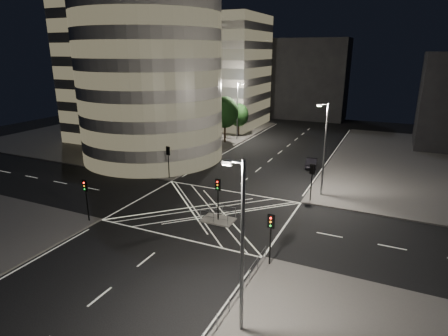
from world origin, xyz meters
The scene contains 24 objects.
ground centered at (0.00, 0.00, 0.00)m, with size 120.00×120.00×0.00m, color black.
sidewalk_far_left centered at (-29.00, 27.00, 0.07)m, with size 42.00×42.00×0.15m, color #595654.
central_island centered at (2.00, -1.50, 0.07)m, with size 3.00×2.00×0.15m, color slate.
office_tower_curved centered at (-20.74, 18.74, 12.65)m, with size 30.00×29.00×27.20m.
office_block_rear centered at (-22.00, 42.00, 11.15)m, with size 24.00×16.00×22.00m, color gray.
building_far_end centered at (-4.00, 58.00, 9.00)m, with size 18.00×8.00×18.00m, color black.
tree_a centered at (-10.50, 9.00, 4.76)m, with size 4.39×4.39×7.14m.
tree_b centered at (-10.50, 15.00, 4.92)m, with size 4.31×4.31×7.26m.
tree_c centered at (-10.50, 21.00, 4.30)m, with size 4.27×4.27×6.62m.
tree_d centered at (-10.50, 27.00, 5.33)m, with size 4.61×4.61×7.85m.
tree_e centered at (-10.50, 33.00, 3.98)m, with size 3.71×3.71×5.97m.
traffic_signal_fl centered at (-8.80, 6.80, 2.91)m, with size 0.55×0.22×4.00m.
traffic_signal_nl centered at (-8.80, -6.80, 2.91)m, with size 0.55×0.22×4.00m.
traffic_signal_fr centered at (8.80, 6.80, 2.91)m, with size 0.55×0.22×4.00m.
traffic_signal_nr centered at (8.80, -6.80, 2.91)m, with size 0.55×0.22×4.00m.
traffic_signal_island centered at (2.00, -1.50, 2.91)m, with size 0.55×0.22×4.00m.
street_lamp_left_near centered at (-9.44, 12.00, 5.54)m, with size 1.25×0.25×10.00m.
street_lamp_left_far centered at (-9.44, 30.00, 5.54)m, with size 1.25×0.25×10.00m.
street_lamp_right_far centered at (9.44, 9.00, 5.54)m, with size 1.25×0.25×10.00m.
street_lamp_right_near centered at (9.44, -14.00, 5.54)m, with size 1.25×0.25×10.00m.
railing_near_right centered at (8.30, -12.15, 0.70)m, with size 0.06×11.70×1.10m, color slate.
railing_island_south centered at (2.00, -2.40, 0.70)m, with size 2.80×0.06×1.10m, color slate.
railing_island_north centered at (2.00, -0.60, 0.70)m, with size 2.80×0.06×1.10m, color slate.
sedan centered at (6.21, 19.15, 0.68)m, with size 1.44×4.14×1.36m, color black.
Camera 1 is at (16.03, -30.31, 15.23)m, focal length 30.00 mm.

